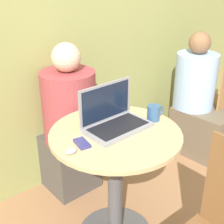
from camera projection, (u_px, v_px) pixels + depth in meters
back_wall at (38, 16)px, 2.06m from camera, size 7.00×0.05×2.60m
round_table at (115, 169)px, 1.82m from camera, size 0.74×0.74×0.77m
laptop at (114, 119)px, 1.75m from camera, size 0.38×0.23×0.25m
cell_phone at (82, 143)px, 1.60m from camera, size 0.07×0.11×0.02m
computer_mouse at (71, 151)px, 1.52m from camera, size 0.06×0.04×0.03m
coffee_cup at (154, 113)px, 1.84m from camera, size 0.12×0.08×0.09m
person_seated at (66, 132)px, 2.34m from camera, size 0.38×0.59×1.15m
chair_background at (216, 99)px, 2.95m from camera, size 0.43×0.43×0.90m
person_background at (199, 106)px, 2.81m from camera, size 0.38×0.57×1.11m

